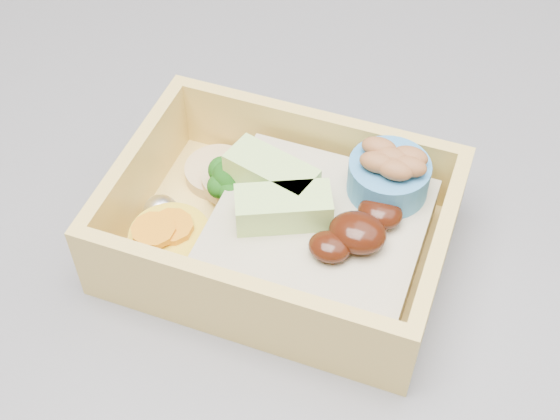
% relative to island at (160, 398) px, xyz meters
% --- Properties ---
extents(island, '(1.24, 0.84, 0.92)m').
position_rel_island_xyz_m(island, '(0.00, 0.00, 0.00)').
color(island, brown).
rests_on(island, ground).
extents(bento_box, '(0.19, 0.14, 0.07)m').
position_rel_island_xyz_m(bento_box, '(0.19, -0.08, 0.48)').
color(bento_box, '#E1BD5D').
rests_on(bento_box, island).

